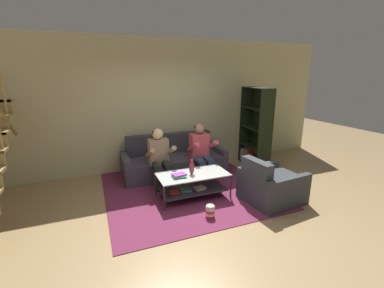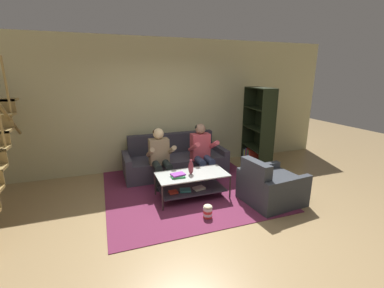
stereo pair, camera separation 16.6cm
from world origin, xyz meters
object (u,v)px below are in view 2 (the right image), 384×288
(couch, at_px, (175,161))
(person_seated_left, at_px, (160,155))
(vase, at_px, (191,167))
(person_seated_right, at_px, (202,150))
(armchair, at_px, (271,187))
(popcorn_tub, at_px, (208,211))
(coffee_table, at_px, (192,182))
(book_stack, at_px, (178,175))
(bookshelf, at_px, (258,136))

(couch, bearing_deg, person_seated_left, -130.10)
(couch, bearing_deg, vase, -92.96)
(person_seated_right, height_order, armchair, person_seated_right)
(armchair, distance_m, popcorn_tub, 1.22)
(person_seated_left, relative_size, vase, 4.28)
(coffee_table, bearing_deg, couch, 87.71)
(person_seated_right, height_order, book_stack, person_seated_right)
(person_seated_left, distance_m, armchair, 2.11)
(person_seated_left, height_order, coffee_table, person_seated_left)
(person_seated_left, relative_size, book_stack, 4.42)
(book_stack, bearing_deg, popcorn_tub, -68.45)
(couch, xyz_separation_m, coffee_table, (-0.05, -1.25, 0.02))
(person_seated_right, xyz_separation_m, coffee_table, (-0.49, -0.73, -0.33))
(vase, bearing_deg, person_seated_right, 55.69)
(bookshelf, relative_size, armchair, 1.88)
(couch, relative_size, popcorn_tub, 10.17)
(person_seated_left, bearing_deg, person_seated_right, 0.21)
(armchair, xyz_separation_m, popcorn_tub, (-1.21, -0.12, -0.16))
(coffee_table, height_order, popcorn_tub, coffee_table)
(coffee_table, distance_m, popcorn_tub, 0.75)
(vase, height_order, armchair, armchair)
(person_seated_right, relative_size, armchair, 1.18)
(coffee_table, xyz_separation_m, bookshelf, (2.01, 1.05, 0.45))
(person_seated_right, xyz_separation_m, bookshelf, (1.53, 0.31, 0.12))
(vase, height_order, popcorn_tub, vase)
(person_seated_left, height_order, bookshelf, bookshelf)
(person_seated_left, xyz_separation_m, bookshelf, (2.40, 0.32, 0.13))
(person_seated_left, distance_m, person_seated_right, 0.88)
(person_seated_right, height_order, vase, person_seated_right)
(coffee_table, height_order, book_stack, book_stack)
(couch, bearing_deg, bookshelf, -5.92)
(bookshelf, bearing_deg, armchair, -115.83)
(book_stack, bearing_deg, coffee_table, 10.48)
(book_stack, bearing_deg, bookshelf, 25.69)
(book_stack, relative_size, bookshelf, 0.14)
(vase, distance_m, armchair, 1.40)
(bookshelf, xyz_separation_m, popcorn_tub, (-2.01, -1.77, -0.63))
(armchair, bearing_deg, popcorn_tub, -174.51)
(vase, distance_m, bookshelf, 2.29)
(vase, relative_size, popcorn_tub, 1.21)
(couch, xyz_separation_m, book_stack, (-0.31, -1.30, 0.20))
(person_seated_left, relative_size, popcorn_tub, 5.16)
(armchair, bearing_deg, vase, 153.64)
(coffee_table, bearing_deg, vase, -170.53)
(couch, relative_size, vase, 8.44)
(vase, bearing_deg, popcorn_tub, -88.55)
(armchair, bearing_deg, bookshelf, 64.17)
(vase, distance_m, popcorn_tub, 0.86)
(armchair, bearing_deg, couch, 121.97)
(coffee_table, relative_size, bookshelf, 0.67)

